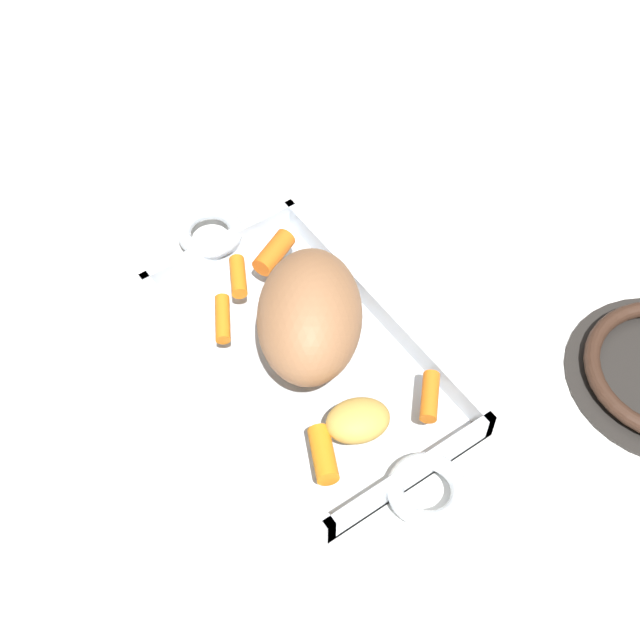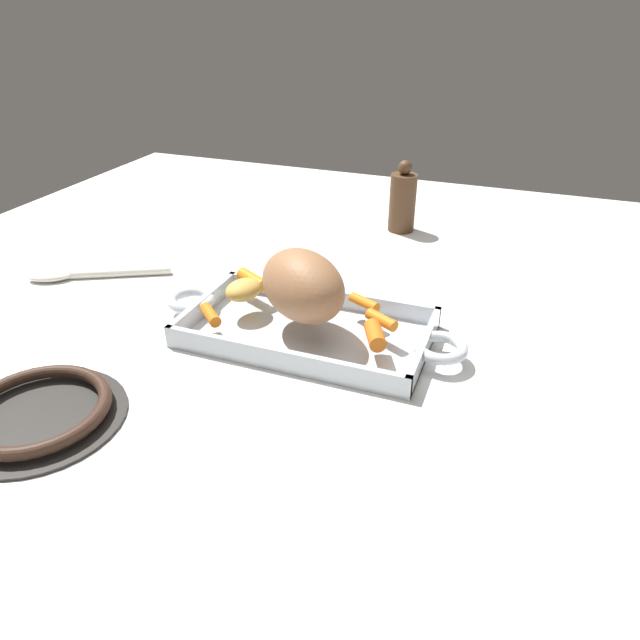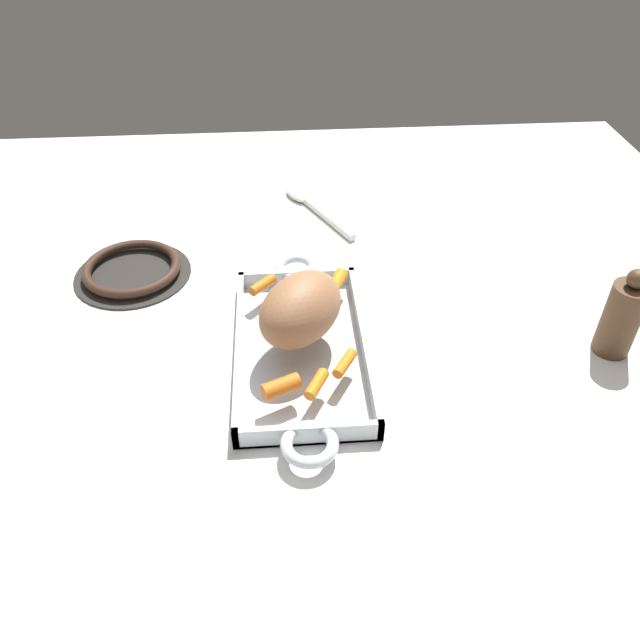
% 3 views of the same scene
% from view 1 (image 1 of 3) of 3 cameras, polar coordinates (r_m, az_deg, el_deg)
% --- Properties ---
extents(ground_plane, '(1.64, 1.64, 0.00)m').
position_cam_1_polar(ground_plane, '(0.89, -0.83, -2.60)').
color(ground_plane, white).
extents(roasting_dish, '(0.45, 0.19, 0.03)m').
position_cam_1_polar(roasting_dish, '(0.88, -0.83, -2.21)').
color(roasting_dish, silver).
rests_on(roasting_dish, ground_plane).
extents(pork_roast, '(0.18, 0.17, 0.10)m').
position_cam_1_polar(pork_roast, '(0.82, -0.83, 0.18)').
color(pork_roast, '#9B6945').
rests_on(pork_roast, roasting_dish).
extents(baby_carrot_center_right, '(0.05, 0.05, 0.02)m').
position_cam_1_polar(baby_carrot_center_right, '(0.83, 7.10, -4.91)').
color(baby_carrot_center_right, orange).
rests_on(baby_carrot_center_right, roasting_dish).
extents(baby_carrot_center_left, '(0.05, 0.04, 0.02)m').
position_cam_1_polar(baby_carrot_center_left, '(0.88, -6.30, 0.09)').
color(baby_carrot_center_left, orange).
rests_on(baby_carrot_center_left, roasting_dish).
extents(baby_carrot_northeast, '(0.04, 0.06, 0.02)m').
position_cam_1_polar(baby_carrot_northeast, '(0.92, -2.99, 4.38)').
color(baby_carrot_northeast, orange).
rests_on(baby_carrot_northeast, roasting_dish).
extents(baby_carrot_southeast, '(0.05, 0.04, 0.02)m').
position_cam_1_polar(baby_carrot_southeast, '(0.91, -5.30, 2.82)').
color(baby_carrot_southeast, orange).
rests_on(baby_carrot_southeast, roasting_dish).
extents(baby_carrot_long, '(0.06, 0.04, 0.02)m').
position_cam_1_polar(baby_carrot_long, '(0.79, 0.21, -8.66)').
color(baby_carrot_long, orange).
rests_on(baby_carrot_long, roasting_dish).
extents(potato_golden_small, '(0.06, 0.07, 0.03)m').
position_cam_1_polar(potato_golden_small, '(0.80, 2.46, -6.50)').
color(potato_golden_small, gold).
rests_on(potato_golden_small, roasting_dish).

